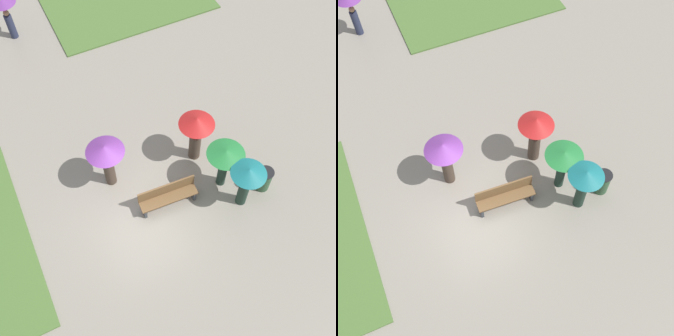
# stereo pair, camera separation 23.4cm
# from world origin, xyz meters

# --- Properties ---
(ground_plane) EXTENTS (90.00, 90.00, 0.00)m
(ground_plane) POSITION_xyz_m (0.00, 0.00, 0.00)
(ground_plane) COLOR gray
(park_bench) EXTENTS (1.84, 0.53, 0.90)m
(park_bench) POSITION_xyz_m (0.89, -0.06, 0.47)
(park_bench) COLOR brown
(park_bench) RESTS_ON ground_plane
(trash_bin) EXTENTS (0.49, 0.49, 0.87)m
(trash_bin) POSITION_xyz_m (3.82, -0.86, 0.44)
(trash_bin) COLOR #335638
(trash_bin) RESTS_ON ground_plane
(crowd_person_purple) EXTENTS (1.16, 1.16, 1.91)m
(crowd_person_purple) POSITION_xyz_m (-0.39, 1.43, 1.43)
(crowd_person_purple) COLOR #47382D
(crowd_person_purple) RESTS_ON ground_plane
(crowd_person_red) EXTENTS (1.12, 1.12, 1.94)m
(crowd_person_red) POSITION_xyz_m (2.45, 1.15, 1.40)
(crowd_person_red) COLOR #47382D
(crowd_person_red) RESTS_ON ground_plane
(crowd_person_green) EXTENTS (1.14, 1.14, 1.78)m
(crowd_person_green) POSITION_xyz_m (2.72, -0.14, 1.38)
(crowd_person_green) COLOR #1E3328
(crowd_person_green) RESTS_ON ground_plane
(crowd_person_teal) EXTENTS (1.04, 1.04, 1.85)m
(crowd_person_teal) POSITION_xyz_m (2.95, -1.01, 1.34)
(crowd_person_teal) COLOR #1E3328
(crowd_person_teal) RESTS_ON ground_plane
(lone_walker_far_path) EXTENTS (1.04, 1.04, 1.88)m
(lone_walker_far_path) POSITION_xyz_m (-1.38, 9.48, 1.44)
(lone_walker_far_path) COLOR #282D47
(lone_walker_far_path) RESTS_ON ground_plane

